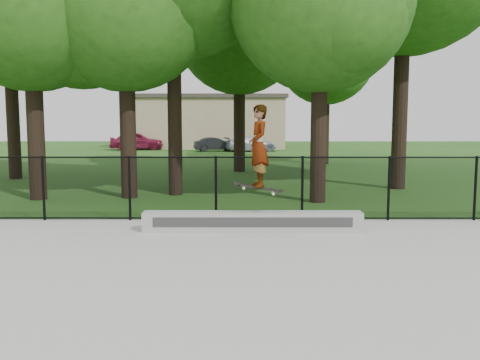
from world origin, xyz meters
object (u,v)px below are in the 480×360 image
at_px(grind_ledge, 252,221).
at_px(car_c, 251,144).
at_px(car_a, 137,141).
at_px(car_b, 215,144).
at_px(skater_airborne, 259,147).

relative_size(grind_ledge, car_c, 1.32).
relative_size(grind_ledge, car_a, 1.15).
xyz_separation_m(car_b, car_c, (2.62, -0.04, 0.04)).
relative_size(grind_ledge, car_b, 1.64).
relative_size(grind_ledge, skater_airborne, 2.52).
distance_m(car_a, car_b, 6.38).
bearing_deg(grind_ledge, car_c, 89.03).
xyz_separation_m(grind_ledge, car_c, (0.48, 28.07, 0.28)).
relative_size(car_a, car_c, 1.15).
height_order(car_b, car_c, car_c).
distance_m(car_b, car_c, 2.62).
relative_size(car_b, car_c, 0.81).
distance_m(car_a, skater_airborne, 31.29).
bearing_deg(car_a, car_b, -115.56).
bearing_deg(skater_airborne, grind_ledge, 115.54).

